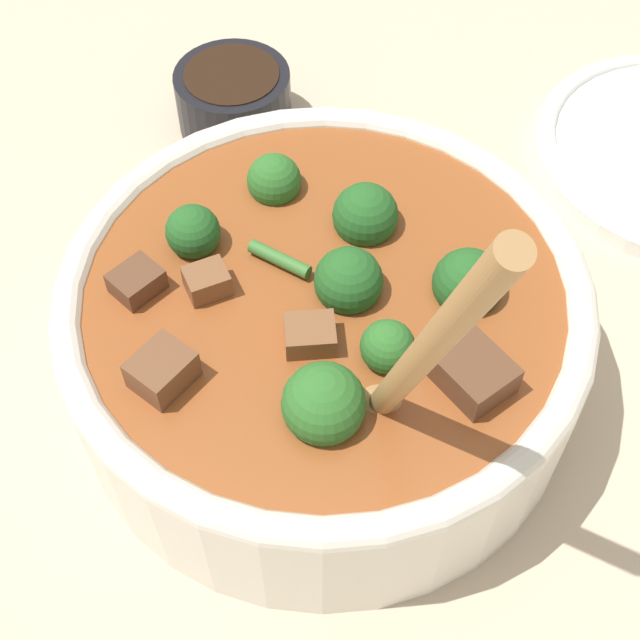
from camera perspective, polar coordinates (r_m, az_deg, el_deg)
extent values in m
plane|color=#C6B293|center=(0.50, 0.00, -3.59)|extent=(4.00, 4.00, 0.00)
cylinder|color=white|center=(0.47, 0.00, -1.09)|extent=(0.27, 0.27, 0.08)
torus|color=white|center=(0.44, 0.00, 1.75)|extent=(0.27, 0.27, 0.02)
cylinder|color=brown|center=(0.46, 0.00, 0.16)|extent=(0.24, 0.24, 0.05)
sphere|color=#235B23|center=(0.43, 1.55, 2.61)|extent=(0.03, 0.03, 0.03)
cylinder|color=#6B9956|center=(0.45, 1.48, 0.64)|extent=(0.01, 0.01, 0.02)
sphere|color=#235B23|center=(0.44, 9.15, 2.33)|extent=(0.03, 0.03, 0.03)
cylinder|color=#6B9956|center=(0.46, 8.75, 0.36)|extent=(0.01, 0.01, 0.02)
sphere|color=#235B23|center=(0.46, 2.65, 6.70)|extent=(0.03, 0.03, 0.03)
cylinder|color=#6B9956|center=(0.48, 2.54, 4.67)|extent=(0.01, 0.01, 0.02)
sphere|color=#235B23|center=(0.46, -8.40, 5.62)|extent=(0.03, 0.03, 0.03)
cylinder|color=#6B9956|center=(0.47, -8.11, 3.97)|extent=(0.01, 0.01, 0.01)
sphere|color=#2D6B28|center=(0.48, -3.21, 8.91)|extent=(0.03, 0.03, 0.03)
cylinder|color=#6B9956|center=(0.50, -3.10, 7.17)|extent=(0.01, 0.01, 0.01)
sphere|color=#2D6B28|center=(0.39, 0.29, -5.38)|extent=(0.04, 0.04, 0.04)
cylinder|color=#6B9956|center=(0.42, 0.27, -7.32)|extent=(0.01, 0.01, 0.02)
sphere|color=#2D6B28|center=(0.41, 4.04, -1.71)|extent=(0.03, 0.03, 0.03)
cylinder|color=#6B9956|center=(0.43, 3.90, -3.14)|extent=(0.01, 0.01, 0.01)
cube|color=brown|center=(0.41, -10.33, -3.31)|extent=(0.03, 0.04, 0.02)
cube|color=brown|center=(0.42, -0.93, -1.17)|extent=(0.03, 0.02, 0.02)
cube|color=brown|center=(0.44, -7.57, 1.88)|extent=(0.03, 0.02, 0.02)
cube|color=brown|center=(0.45, -11.83, 2.50)|extent=(0.03, 0.03, 0.02)
cube|color=brown|center=(0.41, 9.43, -3.66)|extent=(0.04, 0.04, 0.02)
cylinder|color=#3D7533|center=(0.45, -2.88, 3.92)|extent=(0.03, 0.02, 0.01)
ellipsoid|color=#A87A47|center=(0.41, 3.55, -5.43)|extent=(0.04, 0.03, 0.01)
cylinder|color=#A87A47|center=(0.32, 6.61, -1.83)|extent=(0.04, 0.07, 0.18)
cylinder|color=black|center=(0.63, -5.74, 13.82)|extent=(0.08, 0.08, 0.04)
cylinder|color=black|center=(0.62, -5.85, 14.88)|extent=(0.06, 0.06, 0.02)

